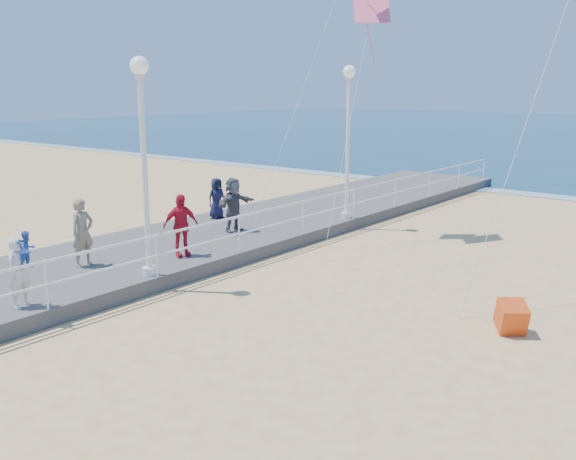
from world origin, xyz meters
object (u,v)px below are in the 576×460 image
Objects in this scene: lamp_post_mid at (143,145)px; spectator_3 at (181,225)px; spectator_5 at (233,204)px; woman_holding_toddler at (19,272)px; lamp_post_far at (348,126)px; toddler_held at (28,250)px; spectator_6 at (83,233)px; box_kite at (511,320)px; spectator_4 at (217,198)px.

spectator_3 is (-0.73, 1.76, -2.39)m from lamp_post_mid.
woman_holding_toddler is at bearing -170.61° from spectator_5.
lamp_post_mid and lamp_post_far have the same top height.
lamp_post_mid is 4.10m from woman_holding_toddler.
spectator_6 reaches higher than toddler_held.
lamp_post_mid is at bearing -78.55° from spectator_6.
toddler_held is at bearing -153.26° from spectator_3.
lamp_post_mid is 9.25m from box_kite.
lamp_post_mid is at bearing -13.69° from toddler_held.
toddler_held reaches higher than spectator_4.
spectator_3 is at bearing -163.20° from spectator_5.
spectator_6 is (-1.26, -2.27, 0.03)m from spectator_3.
spectator_6 is at bearing 20.89° from woman_holding_toddler.
lamp_post_mid is at bearing -161.28° from spectator_5.
lamp_post_far is at bearing 90.00° from lamp_post_mid.
lamp_post_mid is 5.76m from spectator_5.
lamp_post_mid is 3.47× the size of woman_holding_toddler.
spectator_3 is 0.99× the size of spectator_5.
box_kite is (9.89, -2.21, -0.98)m from spectator_5.
lamp_post_mid is 3.13m from spectator_6.
lamp_post_mid is at bearing -137.52° from spectator_3.
spectator_4 is (-3.32, 9.34, -0.04)m from woman_holding_toddler.
spectator_5 is at bearing 37.18° from spectator_3.
toddler_held is 3.19m from spectator_6.
toddler_held is 0.47× the size of spectator_3.
lamp_post_far is at bearing -14.91° from spectator_6.
spectator_6 is at bearing 160.82° from box_kite.
lamp_post_far is 3.02× the size of spectator_5.
box_kite is (11.77, -3.35, -0.82)m from spectator_4.
toddler_held is 0.56× the size of spectator_4.
woman_holding_toddler is at bearing -155.17° from spectator_3.
spectator_5 is (-1.00, 3.20, 0.01)m from spectator_3.
woman_holding_toddler is 10.40m from box_kite.
spectator_3 reaches higher than woman_holding_toddler.
toddler_held is 0.46× the size of spectator_5.
woman_holding_toddler is at bearing -91.38° from lamp_post_far.
lamp_post_mid reaches higher than spectator_3.
box_kite is (8.31, 5.85, -1.36)m from toddler_held.
spectator_3 is (-0.73, -7.24, -2.39)m from lamp_post_far.
lamp_post_mid is 2.95× the size of spectator_6.
box_kite is at bearing -65.66° from woman_holding_toddler.
woman_holding_toddler is 0.87× the size of spectator_5.
lamp_post_mid reaches higher than toddler_held.
box_kite is (8.46, 6.00, -0.87)m from woman_holding_toddler.
spectator_3 reaches higher than toddler_held.
spectator_3 reaches higher than box_kite.
lamp_post_far is 5.28m from spectator_4.
woman_holding_toddler is at bearing 124.01° from toddler_held.
spectator_5 reaches higher than spectator_3.
spectator_3 is at bearing -95.77° from lamp_post_far.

